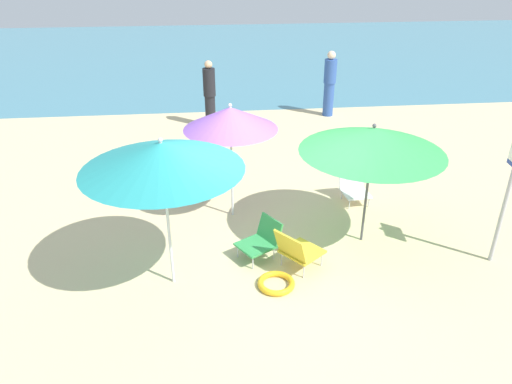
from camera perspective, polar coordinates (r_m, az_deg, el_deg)
ground_plane at (r=7.65m, az=2.43°, el=-6.37°), size 40.00×40.00×0.00m
sea_water at (r=21.60m, az=-3.44°, el=15.96°), size 40.00×16.00×0.01m
umbrella_green at (r=7.23m, az=13.54°, el=5.97°), size 2.13×2.13×1.95m
umbrella_purple at (r=7.77m, az=-3.02°, el=8.63°), size 1.52×1.52×2.00m
umbrella_teal at (r=6.06m, az=-11.00°, el=4.16°), size 2.05×2.05×2.15m
beach_chair_a at (r=9.00m, az=11.40°, el=0.56°), size 0.51×0.61×0.54m
beach_chair_b at (r=6.99m, az=4.84°, el=-6.74°), size 0.79×0.78×0.66m
beach_chair_c at (r=7.26m, az=0.65°, el=-5.52°), size 0.74×0.70×0.59m
person_a at (r=9.20m, az=-7.01°, el=2.76°), size 0.54×0.39×0.89m
person_b at (r=12.43m, az=-5.46°, el=11.36°), size 0.30×0.30×1.68m
person_c at (r=13.39m, az=8.62°, el=12.46°), size 0.33×0.33×1.73m
warning_sign at (r=7.56m, az=27.60°, el=0.62°), size 0.08×0.41×1.93m
swim_ring at (r=6.83m, az=2.38°, el=-10.65°), size 0.52×0.52×0.08m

